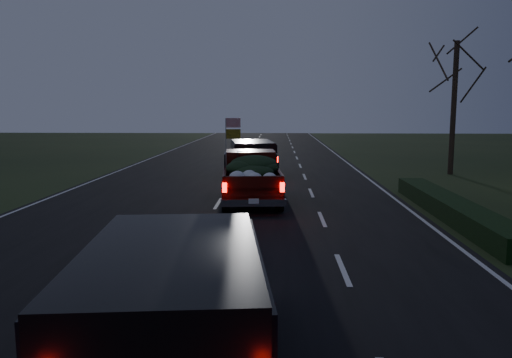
# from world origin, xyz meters

# --- Properties ---
(ground) EXTENTS (120.00, 120.00, 0.00)m
(ground) POSITION_xyz_m (0.00, 0.00, 0.00)
(ground) COLOR black
(ground) RESTS_ON ground
(road_asphalt) EXTENTS (14.00, 120.00, 0.02)m
(road_asphalt) POSITION_xyz_m (0.00, 0.00, 0.01)
(road_asphalt) COLOR black
(road_asphalt) RESTS_ON ground
(hedge_row) EXTENTS (1.00, 10.00, 0.60)m
(hedge_row) POSITION_xyz_m (7.80, 3.00, 0.30)
(hedge_row) COLOR black
(hedge_row) RESTS_ON ground
(bare_tree_far) EXTENTS (3.60, 3.60, 7.00)m
(bare_tree_far) POSITION_xyz_m (11.50, 14.00, 5.23)
(bare_tree_far) COLOR black
(bare_tree_far) RESTS_ON ground
(pickup_truck) EXTENTS (2.48, 5.51, 2.81)m
(pickup_truck) POSITION_xyz_m (1.19, 5.55, 1.05)
(pickup_truck) COLOR #3B0C08
(pickup_truck) RESTS_ON ground
(lead_suv) EXTENTS (2.84, 5.37, 1.47)m
(lead_suv) POSITION_xyz_m (0.87, 13.19, 1.11)
(lead_suv) COLOR black
(lead_suv) RESTS_ON ground
(rear_suv) EXTENTS (2.80, 5.41, 1.50)m
(rear_suv) POSITION_xyz_m (0.89, -7.22, 1.13)
(rear_suv) COLOR black
(rear_suv) RESTS_ON ground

